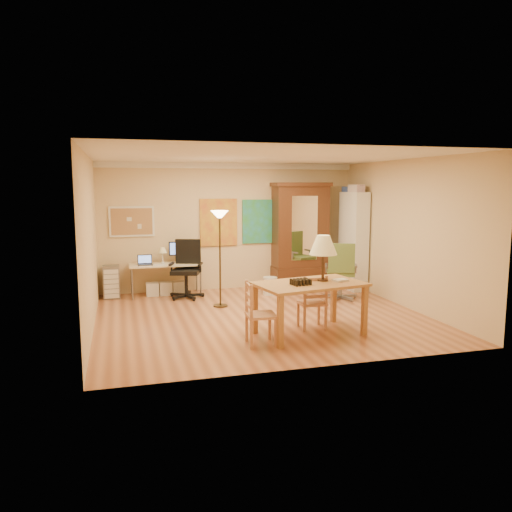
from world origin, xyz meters
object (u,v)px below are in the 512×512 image
object	(u,v)px
dining_table	(315,272)
bookshelf	(353,241)
computer_desk	(167,276)
armoire	(300,242)
office_chair_black	(187,282)
office_chair_green	(341,284)

from	to	relation	value
dining_table	bookshelf	xyz separation A→B (m)	(2.05, 2.87, 0.10)
computer_desk	armoire	world-z (taller)	armoire
computer_desk	office_chair_black	xyz separation A→B (m)	(0.36, -0.34, -0.09)
dining_table	computer_desk	distance (m)	3.83
dining_table	office_chair_green	bearing A→B (deg)	55.45
office_chair_green	bookshelf	world-z (taller)	bookshelf
dining_table	office_chair_green	size ratio (longest dim) A/B	1.52
office_chair_black	bookshelf	xyz separation A→B (m)	(3.59, -0.08, 0.73)
bookshelf	office_chair_green	bearing A→B (deg)	-127.74
office_chair_black	office_chair_green	world-z (taller)	office_chair_black
computer_desk	office_chair_green	bearing A→B (deg)	-22.16
computer_desk	office_chair_black	distance (m)	0.50
armoire	office_chair_green	bearing A→B (deg)	-76.81
computer_desk	bookshelf	distance (m)	4.02
office_chair_green	bookshelf	size ratio (longest dim) A/B	0.54
dining_table	office_chair_black	distance (m)	3.39
armoire	bookshelf	bearing A→B (deg)	-26.10
office_chair_black	dining_table	bearing A→B (deg)	-62.54
computer_desk	office_chair_green	world-z (taller)	office_chair_green
dining_table	bookshelf	bearing A→B (deg)	54.41
dining_table	office_chair_green	world-z (taller)	dining_table
dining_table	office_chair_green	xyz separation A→B (m)	(1.35, 1.97, -0.64)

